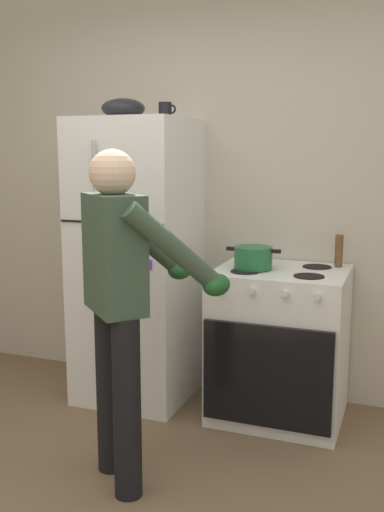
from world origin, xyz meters
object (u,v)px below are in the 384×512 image
(red_pot, at_px, (253,257))
(mixing_bowl, at_px, (123,108))
(refrigerator, at_px, (137,261))
(stove_range, at_px, (279,345))
(person_cook, at_px, (123,289))
(pepper_mill, at_px, (339,251))
(coffee_mug, at_px, (165,110))

(red_pot, relative_size, mixing_bowl, 1.20)
(red_pot, xyz_separation_m, mixing_bowl, (-0.86, 0.05, 0.87))
(refrigerator, bearing_deg, mixing_bowl, 179.78)
(refrigerator, xyz_separation_m, stove_range, (0.94, -0.01, -0.44))
(mixing_bowl, bearing_deg, stove_range, -0.58)
(stove_range, relative_size, mixing_bowl, 3.39)
(person_cook, relative_size, pepper_mill, 8.54)
(coffee_mug, bearing_deg, person_cook, -78.09)
(pepper_mill, distance_m, mixing_bowl, 1.58)
(coffee_mug, bearing_deg, pepper_mill, 8.10)
(person_cook, xyz_separation_m, coffee_mug, (-0.21, 1.02, 0.88))
(red_pot, bearing_deg, refrigerator, 176.34)
(refrigerator, height_order, coffee_mug, coffee_mug)
(pepper_mill, bearing_deg, stove_range, -144.96)
(stove_range, xyz_separation_m, person_cook, (-0.54, -0.96, 0.51))
(red_pot, distance_m, coffee_mug, 1.05)
(stove_range, distance_m, pepper_mill, 0.66)
(person_cook, bearing_deg, coffee_mug, 101.91)
(person_cook, distance_m, mixing_bowl, 1.40)
(pepper_mill, relative_size, mixing_bowl, 0.70)
(refrigerator, distance_m, coffee_mug, 0.96)
(coffee_mug, bearing_deg, stove_range, -4.58)
(refrigerator, distance_m, stove_range, 1.04)
(coffee_mug, bearing_deg, red_pot, -9.56)
(refrigerator, height_order, person_cook, refrigerator)
(stove_range, relative_size, person_cook, 0.57)
(coffee_mug, relative_size, mixing_bowl, 0.42)
(stove_range, distance_m, coffee_mug, 1.58)
(red_pot, xyz_separation_m, pepper_mill, (0.46, 0.25, 0.03))
(pepper_mill, bearing_deg, refrigerator, -170.80)
(red_pot, bearing_deg, pepper_mill, 28.52)
(refrigerator, bearing_deg, person_cook, -67.65)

